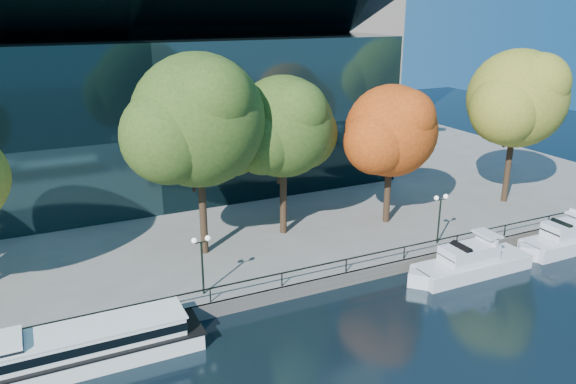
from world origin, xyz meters
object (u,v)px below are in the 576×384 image
tree_4 (393,133)px  lamp_2 (440,208)px  tree_5 (519,101)px  lamp_1 (202,252)px  cruiser_far (565,239)px  cruiser_near (468,263)px  tree_3 (285,129)px  tree_2 (201,123)px  tour_boat (79,347)px

tree_4 → lamp_2: size_ratio=2.95×
tree_5 → lamp_1: 32.95m
cruiser_far → tree_4: tree_4 is taller
cruiser_near → cruiser_far: bearing=0.0°
tree_3 → tree_4: bearing=-9.6°
tree_5 → cruiser_near: bearing=-145.0°
cruiser_near → tree_3: tree_3 is taller
tree_2 → cruiser_near: bearing=-30.5°
tour_boat → tree_5: size_ratio=0.98×
cruiser_far → tree_2: size_ratio=0.63×
cruiser_near → lamp_2: bearing=87.3°
cruiser_far → tree_4: (-10.75, 9.36, 7.89)m
tree_3 → lamp_2: size_ratio=3.21×
tree_2 → lamp_1: size_ratio=3.72×
tree_2 → cruiser_far: bearing=-20.1°
lamp_1 → tree_3: bearing=37.7°
lamp_1 → lamp_2: (19.20, 0.00, 0.00)m
tree_4 → lamp_1: 19.86m
tour_boat → tree_4: bearing=18.3°
tour_boat → tree_3: tree_3 is taller
tree_3 → tree_5: tree_5 is taller
tour_boat → cruiser_far: bearing=-0.9°
tree_3 → lamp_2: (9.94, -7.17, -5.77)m
cruiser_near → lamp_1: bearing=168.9°
tree_3 → lamp_1: bearing=-142.3°
tree_2 → tree_3: (7.05, 1.03, -1.25)m
cruiser_near → lamp_1: size_ratio=2.58×
tour_boat → tree_4: tree_4 is taller
cruiser_near → lamp_1: 19.63m
tree_3 → tree_4: 9.31m
tree_5 → lamp_2: bearing=-157.5°
tree_2 → lamp_1: 9.59m
tour_boat → lamp_1: size_ratio=3.49×
cruiser_near → tree_4: bearing=93.8°
cruiser_near → tree_3: (-9.76, 10.92, 8.81)m
tour_boat → cruiser_far: size_ratio=1.49×
tour_boat → lamp_1: (8.05, 3.14, 2.85)m
tour_boat → tree_4: 28.93m
cruiser_far → lamp_1: (-29.16, 3.74, 3.00)m
tree_2 → tree_5: (29.62, -0.92, -0.32)m
cruiser_near → tree_2: 21.94m
cruiser_near → lamp_2: lamp_2 is taller
tree_2 → tour_boat: bearing=-137.9°
lamp_2 → tree_4: bearing=98.1°
cruiser_near → tree_5: bearing=35.0°
lamp_1 → cruiser_far: bearing=-7.3°
cruiser_far → lamp_2: bearing=159.4°
tree_5 → tour_boat: bearing=-168.2°
tree_3 → tree_5: 22.68m
tree_4 → tree_5: size_ratio=0.83×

